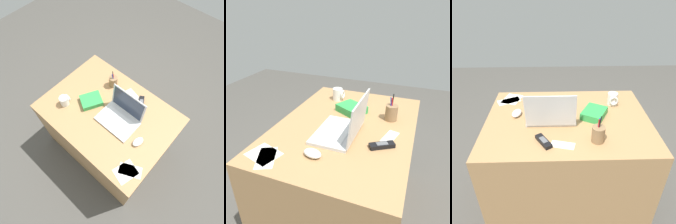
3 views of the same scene
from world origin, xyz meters
The scene contains 11 objects.
ground_plane centered at (0.00, 0.00, 0.00)m, with size 6.00×6.00×0.00m, color #4C4944.
desk centered at (0.00, 0.00, 0.37)m, with size 1.14×0.83×0.75m, color #A87C4F.
laptop centered at (0.12, 0.03, 0.80)m, with size 0.34×0.26×0.25m.
computer_mouse centered at (0.36, -0.05, 0.77)m, with size 0.06×0.10×0.04m, color white.
coffee_mug_white centered at (-0.35, -0.19, 0.80)m, with size 0.07×0.09×0.09m.
cordless_phone centered at (0.16, 0.26, 0.76)m, with size 0.11×0.14×0.03m.
pen_holder centered at (-0.17, 0.25, 0.80)m, with size 0.08×0.08×0.18m.
snack_bag centered at (-0.19, -0.02, 0.77)m, with size 0.14×0.18×0.05m, color green.
paper_note_near_laptop centered at (0.04, 0.28, 0.75)m, with size 0.14×0.06×0.00m, color white.
paper_note_left centered at (0.46, -0.26, 0.75)m, with size 0.17×0.09×0.00m, color white.
paper_note_right centered at (0.44, -0.29, 0.75)m, with size 0.13×0.16×0.00m, color white.
Camera 2 is at (1.18, 0.40, 1.47)m, focal length 36.42 mm.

